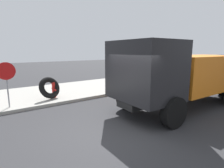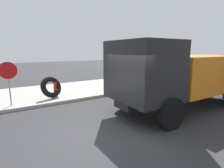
{
  "view_description": "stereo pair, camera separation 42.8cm",
  "coord_description": "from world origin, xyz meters",
  "px_view_note": "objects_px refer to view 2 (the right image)",
  "views": [
    {
      "loc": [
        -3.14,
        -4.42,
        2.64
      ],
      "look_at": [
        2.07,
        2.54,
        1.03
      ],
      "focal_mm": 29.05,
      "sensor_mm": 36.0,
      "label": 1
    },
    {
      "loc": [
        -2.79,
        -4.67,
        2.64
      ],
      "look_at": [
        2.07,
        2.54,
        1.03
      ],
      "focal_mm": 29.05,
      "sensor_mm": 36.0,
      "label": 2
    }
  ],
  "objects_px": {
    "loose_tire": "(51,87)",
    "dump_truck_orange": "(182,74)",
    "fire_hydrant": "(56,88)",
    "stop_sign": "(8,76)"
  },
  "relations": [
    {
      "from": "fire_hydrant",
      "to": "dump_truck_orange",
      "type": "bearing_deg",
      "value": -49.17
    },
    {
      "from": "loose_tire",
      "to": "dump_truck_orange",
      "type": "bearing_deg",
      "value": -46.49
    },
    {
      "from": "loose_tire",
      "to": "dump_truck_orange",
      "type": "relative_size",
      "value": 0.16
    },
    {
      "from": "loose_tire",
      "to": "dump_truck_orange",
      "type": "height_order",
      "value": "dump_truck_orange"
    },
    {
      "from": "stop_sign",
      "to": "fire_hydrant",
      "type": "bearing_deg",
      "value": 14.38
    },
    {
      "from": "dump_truck_orange",
      "to": "loose_tire",
      "type": "bearing_deg",
      "value": 133.51
    },
    {
      "from": "fire_hydrant",
      "to": "loose_tire",
      "type": "distance_m",
      "value": 0.33
    },
    {
      "from": "stop_sign",
      "to": "dump_truck_orange",
      "type": "distance_m",
      "value": 7.72
    },
    {
      "from": "fire_hydrant",
      "to": "loose_tire",
      "type": "xyz_separation_m",
      "value": [
        -0.28,
        -0.14,
        0.11
      ]
    },
    {
      "from": "loose_tire",
      "to": "stop_sign",
      "type": "bearing_deg",
      "value": -167.69
    }
  ]
}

